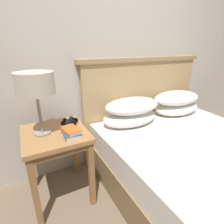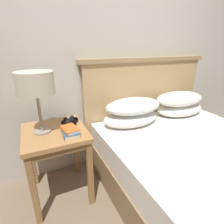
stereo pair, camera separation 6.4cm
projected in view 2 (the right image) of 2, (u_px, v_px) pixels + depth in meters
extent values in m
cube|color=beige|center=(96.00, 46.00, 1.73)|extent=(8.00, 0.06, 2.60)
cube|color=#AD7A47|center=(55.00, 133.00, 1.44)|extent=(0.50, 0.53, 0.04)
cube|color=brown|center=(55.00, 137.00, 1.45)|extent=(0.47, 0.50, 0.05)
cube|color=olive|center=(34.00, 191.00, 1.27)|extent=(0.04, 0.04, 0.61)
cube|color=olive|center=(90.00, 174.00, 1.44)|extent=(0.04, 0.04, 0.61)
cube|color=olive|center=(32.00, 157.00, 1.66)|extent=(0.04, 0.04, 0.61)
cube|color=olive|center=(76.00, 147.00, 1.84)|extent=(0.04, 0.04, 0.61)
cube|color=olive|center=(206.00, 189.00, 1.50)|extent=(1.46, 1.86, 0.30)
cube|color=white|center=(212.00, 164.00, 1.41)|extent=(1.43, 1.82, 0.23)
cube|color=white|center=(163.00, 122.00, 1.88)|extent=(1.40, 0.28, 0.01)
cube|color=tan|center=(144.00, 109.00, 2.16)|extent=(1.53, 0.06, 1.14)
cube|color=#A4865B|center=(148.00, 59.00, 1.95)|extent=(1.61, 0.10, 0.04)
ellipsoid|color=white|center=(131.00, 118.00, 1.81)|extent=(0.60, 0.36, 0.15)
ellipsoid|color=white|center=(180.00, 109.00, 2.08)|extent=(0.60, 0.36, 0.15)
ellipsoid|color=white|center=(133.00, 106.00, 1.78)|extent=(0.60, 0.36, 0.15)
ellipsoid|color=white|center=(179.00, 99.00, 2.03)|extent=(0.60, 0.36, 0.15)
cylinder|color=gray|center=(43.00, 131.00, 1.41)|extent=(0.13, 0.13, 0.01)
cylinder|color=gray|center=(40.00, 113.00, 1.35)|extent=(0.02, 0.02, 0.31)
cylinder|color=beige|center=(35.00, 83.00, 1.27)|extent=(0.27, 0.27, 0.16)
cube|color=silver|center=(70.00, 132.00, 1.37)|extent=(0.12, 0.18, 0.03)
cube|color=#2D568E|center=(70.00, 131.00, 1.37)|extent=(0.13, 0.19, 0.00)
cube|color=#2D568E|center=(63.00, 134.00, 1.35)|extent=(0.02, 0.18, 0.03)
cube|color=silver|center=(70.00, 129.00, 1.37)|extent=(0.13, 0.18, 0.02)
cube|color=orange|center=(70.00, 128.00, 1.36)|extent=(0.13, 0.18, 0.00)
cube|color=orange|center=(64.00, 131.00, 1.34)|extent=(0.04, 0.16, 0.02)
cylinder|color=black|center=(68.00, 122.00, 1.53)|extent=(0.09, 0.10, 0.04)
cylinder|color=black|center=(74.00, 123.00, 1.53)|extent=(0.05, 0.03, 0.05)
cylinder|color=black|center=(63.00, 122.00, 1.53)|extent=(0.04, 0.03, 0.04)
cylinder|color=black|center=(71.00, 120.00, 1.59)|extent=(0.09, 0.10, 0.04)
cylinder|color=black|center=(76.00, 120.00, 1.59)|extent=(0.05, 0.03, 0.05)
cylinder|color=black|center=(66.00, 119.00, 1.59)|extent=(0.04, 0.03, 0.04)
cube|color=black|center=(69.00, 120.00, 1.56)|extent=(0.07, 0.06, 0.01)
cylinder|color=black|center=(69.00, 120.00, 1.56)|extent=(0.02, 0.02, 0.02)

